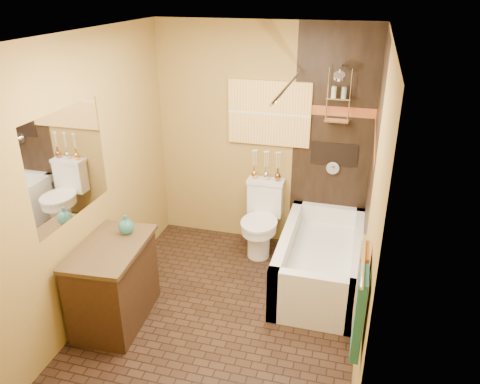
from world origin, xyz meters
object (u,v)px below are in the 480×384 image
(sunset_painting, at_px, (269,113))
(toilet, at_px, (262,219))
(bathtub, at_px, (320,264))
(vanity, at_px, (114,283))

(sunset_painting, bearing_deg, toilet, -90.00)
(bathtub, bearing_deg, vanity, -148.44)
(sunset_painting, distance_m, bathtub, 1.68)
(toilet, bearing_deg, sunset_painting, 88.71)
(sunset_painting, distance_m, vanity, 2.35)
(bathtub, bearing_deg, toilet, 147.61)
(toilet, xyz_separation_m, vanity, (-1.00, -1.52, -0.02))
(sunset_painting, bearing_deg, bathtub, -45.17)
(vanity, bearing_deg, toilet, 52.30)
(bathtub, relative_size, vanity, 1.63)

